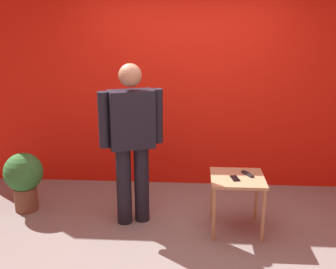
# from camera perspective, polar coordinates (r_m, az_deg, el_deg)

# --- Properties ---
(ground_plane) EXTENTS (12.00, 12.00, 0.00)m
(ground_plane) POSITION_cam_1_polar(r_m,az_deg,el_deg) (4.20, 1.46, -15.01)
(ground_plane) COLOR gray
(back_wall_red) EXTENTS (5.97, 0.12, 2.64)m
(back_wall_red) POSITION_cam_1_polar(r_m,az_deg,el_deg) (5.31, 2.29, 6.82)
(back_wall_red) COLOR red
(back_wall_red) RESTS_ON ground_plane
(standing_person) EXTENTS (0.67, 0.38, 1.72)m
(standing_person) POSITION_cam_1_polar(r_m,az_deg,el_deg) (4.30, -5.04, -0.31)
(standing_person) COLOR black
(standing_person) RESTS_ON ground_plane
(side_table) EXTENTS (0.54, 0.54, 0.59)m
(side_table) POSITION_cam_1_polar(r_m,az_deg,el_deg) (4.31, 9.53, -6.88)
(side_table) COLOR tan
(side_table) RESTS_ON ground_plane
(cell_phone) EXTENTS (0.10, 0.16, 0.01)m
(cell_phone) POSITION_cam_1_polar(r_m,az_deg,el_deg) (4.22, 9.22, -5.99)
(cell_phone) COLOR black
(cell_phone) RESTS_ON side_table
(tv_remote) EXTENTS (0.12, 0.17, 0.02)m
(tv_remote) POSITION_cam_1_polar(r_m,az_deg,el_deg) (4.34, 10.94, -5.38)
(tv_remote) COLOR black
(tv_remote) RESTS_ON side_table
(potted_plant) EXTENTS (0.44, 0.44, 0.69)m
(potted_plant) POSITION_cam_1_polar(r_m,az_deg,el_deg) (4.99, -19.28, -5.56)
(potted_plant) COLOR brown
(potted_plant) RESTS_ON ground_plane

